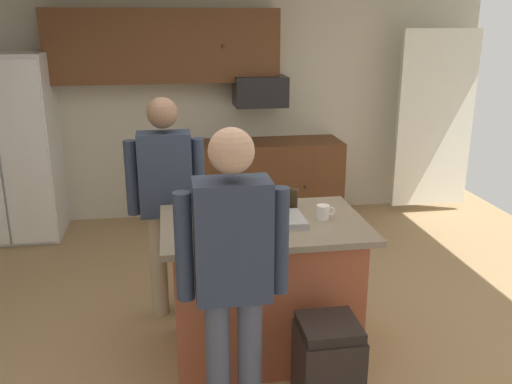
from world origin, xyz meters
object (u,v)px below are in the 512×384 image
at_px(mug_blue_stoneware, 220,229).
at_px(glass_pilsner, 292,200).
at_px(kitchen_island, 263,287).
at_px(person_guest_by_door, 166,194).
at_px(microwave_over_range, 260,91).
at_px(mug_ceramic_white, 323,212).
at_px(serving_tray, 269,220).
at_px(glass_stout_tall, 202,211).
at_px(person_guest_left, 233,269).
at_px(trash_bin, 327,371).
at_px(refrigerator, 9,148).

distance_m(mug_blue_stoneware, glass_pilsner, 0.67).
bearing_deg(kitchen_island, person_guest_by_door, 134.29).
bearing_deg(microwave_over_range, glass_pilsner, -94.50).
xyz_separation_m(person_guest_by_door, mug_ceramic_white, (1.00, -0.65, 0.03)).
bearing_deg(glass_pilsner, serving_tray, -130.89).
bearing_deg(glass_stout_tall, person_guest_left, -83.50).
distance_m(microwave_over_range, mug_ceramic_white, 2.70).
relative_size(kitchen_island, mug_blue_stoneware, 10.28).
relative_size(mug_ceramic_white, trash_bin, 0.21).
bearing_deg(glass_pilsner, person_guest_by_door, 152.67).
bearing_deg(glass_pilsner, microwave_over_range, 85.50).
distance_m(person_guest_left, serving_tray, 0.79).
relative_size(refrigerator, glass_pilsner, 12.61).
distance_m(glass_pilsner, trash_bin, 1.16).
xyz_separation_m(person_guest_left, glass_stout_tall, (-0.10, 0.84, 0.02)).
height_order(glass_pilsner, serving_tray, glass_pilsner).
bearing_deg(person_guest_left, serving_tray, -3.16).
xyz_separation_m(microwave_over_range, glass_pilsner, (-0.19, -2.45, -0.43)).
xyz_separation_m(mug_ceramic_white, glass_pilsner, (-0.16, 0.21, 0.03)).
bearing_deg(person_guest_by_door, glass_pilsner, 18.39).
bearing_deg(trash_bin, person_guest_by_door, 122.28).
xyz_separation_m(person_guest_left, glass_pilsner, (0.52, 0.95, 0.03)).
relative_size(kitchen_island, glass_stout_tall, 10.61).
relative_size(mug_ceramic_white, serving_tray, 0.29).
relative_size(refrigerator, person_guest_by_door, 1.13).
relative_size(kitchen_island, person_guest_left, 0.77).
height_order(serving_tray, trash_bin, serving_tray).
relative_size(mug_blue_stoneware, mug_ceramic_white, 0.99).
height_order(refrigerator, mug_blue_stoneware, refrigerator).
bearing_deg(glass_stout_tall, refrigerator, 126.30).
xyz_separation_m(person_guest_left, mug_blue_stoneware, (-0.01, 0.54, 0.01)).
relative_size(person_guest_left, serving_tray, 3.87).
height_order(person_guest_by_door, trash_bin, person_guest_by_door).
bearing_deg(refrigerator, kitchen_island, -49.23).
height_order(person_guest_by_door, person_guest_left, person_guest_left).
relative_size(kitchen_island, glass_pilsner, 8.79).
xyz_separation_m(refrigerator, trash_bin, (2.42, -3.24, -0.64)).
distance_m(microwave_over_range, trash_bin, 3.56).
bearing_deg(mug_blue_stoneware, person_guest_left, -88.54).
distance_m(person_guest_left, mug_ceramic_white, 1.00).
height_order(mug_blue_stoneware, glass_pilsner, glass_pilsner).
relative_size(person_guest_left, mug_ceramic_white, 13.27).
distance_m(microwave_over_range, person_guest_left, 3.50).
height_order(person_guest_left, trash_bin, person_guest_left).
distance_m(person_guest_by_door, trash_bin, 1.73).
xyz_separation_m(refrigerator, glass_stout_tall, (1.79, -2.44, 0.06)).
bearing_deg(person_guest_by_door, glass_stout_tall, -21.55).
relative_size(kitchen_island, serving_tray, 2.98).
bearing_deg(person_guest_by_door, serving_tray, -0.31).
relative_size(microwave_over_range, person_guest_by_door, 0.34).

